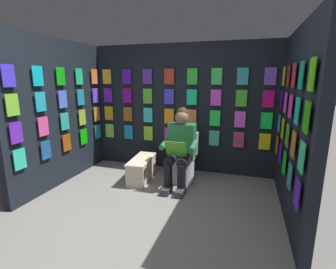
% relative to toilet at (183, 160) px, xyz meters
% --- Properties ---
extents(ground_plane, '(30.00, 30.00, 0.00)m').
position_rel_toilet_xyz_m(ground_plane, '(0.18, 1.64, -0.33)').
color(ground_plane, gray).
extents(display_wall_back, '(3.29, 0.14, 2.19)m').
position_rel_toilet_xyz_m(display_wall_back, '(0.18, -0.51, 0.77)').
color(display_wall_back, black).
rests_on(display_wall_back, ground).
extents(display_wall_left, '(0.14, 2.10, 2.19)m').
position_rel_toilet_xyz_m(display_wall_left, '(-1.47, 0.59, 0.77)').
color(display_wall_left, black).
rests_on(display_wall_left, ground).
extents(display_wall_right, '(0.14, 2.10, 2.19)m').
position_rel_toilet_xyz_m(display_wall_right, '(1.82, 0.59, 0.77)').
color(display_wall_right, black).
rests_on(display_wall_right, ground).
extents(toilet, '(0.41, 0.55, 0.77)m').
position_rel_toilet_xyz_m(toilet, '(0.00, 0.00, 0.00)').
color(toilet, white).
rests_on(toilet, ground).
extents(person_reading, '(0.53, 0.68, 1.19)m').
position_rel_toilet_xyz_m(person_reading, '(0.00, 0.23, 0.27)').
color(person_reading, '#286B42').
rests_on(person_reading, ground).
extents(comic_longbox_near, '(0.36, 0.77, 0.36)m').
position_rel_toilet_xyz_m(comic_longbox_near, '(0.64, 0.20, -0.15)').
color(comic_longbox_near, beige).
rests_on(comic_longbox_near, ground).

